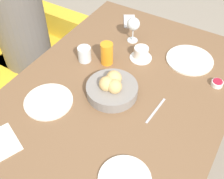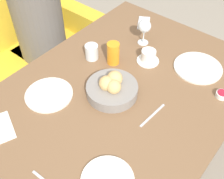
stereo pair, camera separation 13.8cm
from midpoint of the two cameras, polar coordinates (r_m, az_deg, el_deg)
ground_plane at (r=2.01m, az=3.11°, el=-15.23°), size 10.00×10.00×0.00m
dining_table at (r=1.47m, az=4.12°, el=-2.91°), size 1.48×1.05×0.74m
couch at (r=2.26m, az=-20.25°, el=2.51°), size 1.60×0.70×0.85m
seated_person at (r=2.17m, az=-12.05°, el=9.33°), size 0.35×0.45×1.17m
bread_basket at (r=1.37m, az=2.87°, el=0.24°), size 0.26×0.26×0.12m
plate_near_right at (r=1.62m, az=19.41°, el=4.11°), size 0.26×0.26×0.01m
plate_far_center at (r=1.41m, az=-9.98°, el=-1.17°), size 0.24×0.24×0.01m
juice_glass at (r=1.53m, az=2.84°, el=7.23°), size 0.07×0.07×0.13m
water_tumbler at (r=1.58m, az=-1.64°, el=7.54°), size 0.07×0.07×0.09m
wine_glass at (r=1.67m, az=9.03°, el=12.34°), size 0.08×0.08×0.16m
coffee_cup at (r=1.58m, az=9.89°, el=6.48°), size 0.13×0.13×0.07m
jam_bowl_berry at (r=1.51m, az=23.91°, el=-1.08°), size 0.06×0.06×0.03m
fork_silver at (r=1.33m, az=11.20°, el=-5.31°), size 0.18×0.02×0.00m
cell_phone at (r=1.90m, az=8.59°, el=13.09°), size 0.17×0.14×0.01m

